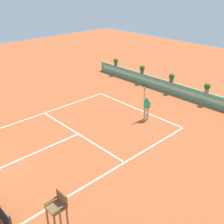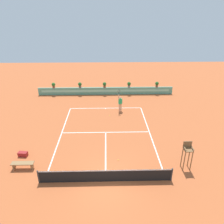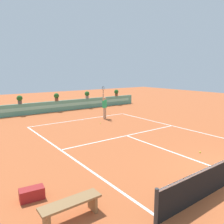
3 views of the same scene
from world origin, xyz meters
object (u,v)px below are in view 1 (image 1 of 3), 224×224
umpire_chair (58,212)px  potted_plant_left (142,69)px  tennis_ball_near_baseline (122,118)px  potted_plant_centre (172,77)px  potted_plant_far_left (116,61)px  tennis_ball_mid_court (24,169)px  tennis_player (147,106)px  potted_plant_right (207,87)px

umpire_chair → potted_plant_left: umpire_chair is taller
tennis_ball_near_baseline → potted_plant_centre: bearing=95.1°
umpire_chair → potted_plant_far_left: size_ratio=2.96×
tennis_ball_near_baseline → tennis_ball_mid_court: bearing=-86.1°
umpire_chair → potted_plant_left: bearing=121.3°
tennis_ball_near_baseline → potted_plant_left: size_ratio=0.09×
tennis_ball_mid_court → potted_plant_centre: bearing=94.5°
potted_plant_centre → tennis_ball_near_baseline: bearing=-84.9°
tennis_ball_near_baseline → potted_plant_far_left: bearing=138.3°
tennis_player → umpire_chair: bearing=-67.1°
tennis_player → tennis_ball_near_baseline: tennis_player is taller
tennis_ball_mid_court → potted_plant_right: 14.40m
potted_plant_left → potted_plant_far_left: same height
tennis_player → tennis_ball_near_baseline: bearing=-135.2°
potted_plant_centre → potted_plant_right: (3.26, 0.00, 0.00)m
potted_plant_centre → potted_plant_far_left: size_ratio=1.00×
tennis_player → potted_plant_right: 5.55m
tennis_ball_near_baseline → tennis_ball_mid_court: same height
tennis_ball_near_baseline → potted_plant_centre: 6.69m
tennis_player → tennis_ball_near_baseline: 1.96m
potted_plant_right → tennis_ball_near_baseline: bearing=-112.4°
potted_plant_far_left → umpire_chair: bearing=-50.1°
tennis_ball_mid_court → potted_plant_left: 14.89m
tennis_ball_near_baseline → tennis_ball_mid_court: 7.66m
potted_plant_right → tennis_ball_mid_court: bearing=-98.7°
potted_plant_centre → potted_plant_right: 3.26m
potted_plant_left → potted_plant_right: (6.53, 0.00, 0.00)m
tennis_ball_mid_court → potted_plant_far_left: bearing=119.0°
umpire_chair → tennis_ball_near_baseline: bearing=121.8°
potted_plant_centre → potted_plant_right: same height
tennis_ball_mid_court → potted_plant_right: (2.16, 14.17, 1.38)m
potted_plant_left → tennis_ball_near_baseline: bearing=-59.5°
tennis_player → potted_plant_left: 7.35m
tennis_ball_near_baseline → potted_plant_right: bearing=67.6°
potted_plant_right → potted_plant_far_left: same height
tennis_ball_near_baseline → potted_plant_centre: potted_plant_centre is taller
tennis_ball_near_baseline → potted_plant_far_left: size_ratio=0.09×
tennis_player → tennis_ball_mid_court: tennis_player is taller
tennis_ball_near_baseline → potted_plant_right: potted_plant_right is taller
umpire_chair → potted_plant_left: (-9.18, 15.13, 0.07)m
tennis_player → potted_plant_far_left: (-8.53, 5.34, 0.36)m
potted_plant_right → potted_plant_far_left: 10.02m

